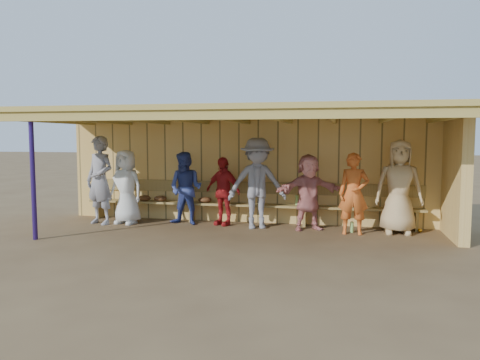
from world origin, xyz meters
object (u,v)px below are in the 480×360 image
player_e (257,183)px  player_b (126,187)px  player_f (309,192)px  player_g (354,194)px  player_a (100,180)px  player_h (399,187)px  bench (247,200)px  player_c (186,188)px  player_d (223,191)px

player_e → player_b: bearing=162.9°
player_f → player_g: size_ratio=0.97×
player_f → player_g: bearing=-38.9°
player_a → player_h: player_a is taller
bench → player_c: bearing=-162.3°
player_a → player_b: bearing=34.1°
player_d → player_e: bearing=7.9°
player_a → player_c: (1.89, 0.35, -0.18)m
player_b → player_f: (4.04, 0.15, -0.03)m
player_a → player_c: size_ratio=1.22×
player_c → player_g: player_g is taller
player_d → player_g: size_ratio=0.92×
player_b → player_a: bearing=-153.8°
player_g → player_h: player_h is taller
player_a → player_d: player_a is taller
player_a → player_g: 5.51m
player_a → bench: (3.19, 0.77, -0.46)m
player_e → bench: 0.75m
player_h → player_b: bearing=-179.5°
player_f → player_h: player_h is taller
player_g → player_f: bearing=164.0°
player_c → player_e: size_ratio=0.84×
player_b → player_h: (5.84, 0.15, 0.12)m
player_d → player_f: 1.89m
player_h → bench: bearing=170.9°
player_a → player_b: player_a is taller
player_d → player_f: size_ratio=0.95×
player_c → player_g: 3.63m
player_e → player_h: size_ratio=1.02×
player_b → player_g: 4.95m
player_d → player_h: player_h is taller
player_a → player_f: bearing=21.7°
bench → player_g: bearing=-17.0°
player_b → player_h: size_ratio=0.88×
player_b → player_d: 2.18m
player_b → player_c: player_b is taller
player_h → bench: size_ratio=0.25×
bench → player_e: bearing=-58.1°
player_b → player_d: player_b is taller
player_h → player_a: bearing=-178.2°
player_d → bench: bearing=54.3°
player_b → bench: player_b is taller
player_b → player_e: size_ratio=0.86×
player_f → bench: (-1.40, 0.45, -0.27)m
player_h → bench: 3.25m
player_c → player_g: (3.62, -0.29, 0.01)m
player_f → bench: player_f is taller
player_f → bench: 1.49m
player_a → player_b: 0.59m
player_f → player_h: bearing=-23.5°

